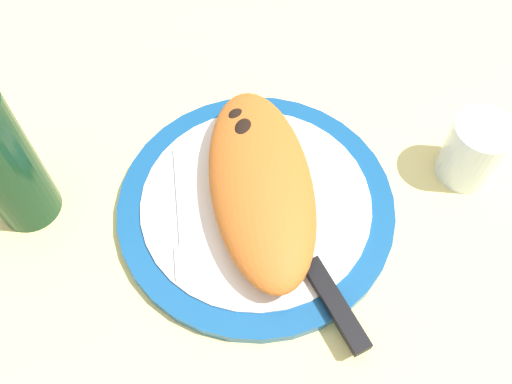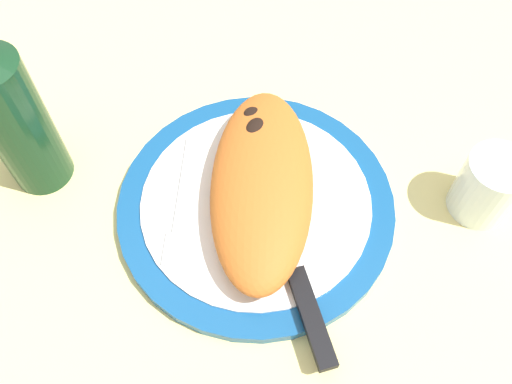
# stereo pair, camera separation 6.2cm
# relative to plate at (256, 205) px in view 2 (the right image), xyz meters

# --- Properties ---
(ground_plane) EXTENTS (1.50, 1.50, 0.03)m
(ground_plane) POSITION_rel_plate_xyz_m (0.00, 0.00, -0.02)
(ground_plane) COLOR #E5D684
(plate) EXTENTS (0.33, 0.33, 0.02)m
(plate) POSITION_rel_plate_xyz_m (0.00, 0.00, 0.00)
(plate) COLOR navy
(plate) RESTS_ON ground_plane
(calzone) EXTENTS (0.28, 0.15, 0.05)m
(calzone) POSITION_rel_plate_xyz_m (-0.01, 0.01, 0.04)
(calzone) COLOR #C16023
(calzone) RESTS_ON plate
(fork) EXTENTS (0.18, 0.03, 0.00)m
(fork) POSITION_rel_plate_xyz_m (0.03, -0.09, 0.01)
(fork) COLOR silver
(fork) RESTS_ON plate
(knife) EXTENTS (0.23, 0.12, 0.01)m
(knife) POSITION_rel_plate_xyz_m (0.10, 0.06, 0.01)
(knife) COLOR silver
(knife) RESTS_ON plate
(water_glass) EXTENTS (0.07, 0.07, 0.08)m
(water_glass) POSITION_rel_plate_xyz_m (-0.05, 0.26, 0.03)
(water_glass) COLOR silver
(water_glass) RESTS_ON ground_plane
(wine_bottle) EXTENTS (0.07, 0.07, 0.27)m
(wine_bottle) POSITION_rel_plate_xyz_m (-0.01, -0.27, 0.10)
(wine_bottle) COLOR #14381E
(wine_bottle) RESTS_ON ground_plane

